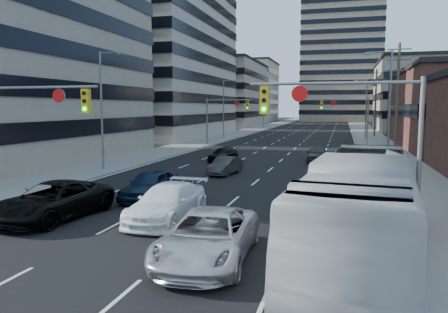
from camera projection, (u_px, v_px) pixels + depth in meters
ground at (59, 291)px, 11.63m from camera, size 400.00×400.00×0.00m
road_surface at (319, 123)px, 136.25m from camera, size 18.00×300.00×0.02m
sidewalk_left at (282, 122)px, 139.25m from camera, size 5.00×300.00×0.15m
sidewalk_right at (358, 123)px, 133.24m from camera, size 5.00×300.00×0.15m
office_left_mid at (138, 54)px, 74.63m from camera, size 26.00×34.00×28.00m
office_left_far at (219, 95)px, 112.87m from camera, size 20.00×30.00×16.00m
office_right_far at (435, 97)px, 88.66m from camera, size 22.00×28.00×14.00m
apartment_tower at (342, 37)px, 150.59m from camera, size 26.00×26.00×58.00m
bg_block_left at (240, 92)px, 152.03m from camera, size 24.00×24.00×20.00m
bg_block_right at (432, 103)px, 127.21m from camera, size 22.00×22.00×12.00m
signal_near_left at (25, 119)px, 20.76m from camera, size 6.59×0.33×6.00m
signal_near_right at (350, 121)px, 16.86m from camera, size 6.59×0.33×6.00m
signal_far_left at (224, 112)px, 56.29m from camera, size 6.09×0.33×6.00m
signal_far_right at (348, 112)px, 52.27m from camera, size 6.09×0.33×6.00m
utility_pole_block at (397, 98)px, 42.30m from camera, size 2.20×0.28×11.00m
utility_pole_midblock at (376, 102)px, 71.06m from camera, size 2.20×0.28×11.00m
utility_pole_distant at (366, 103)px, 99.82m from camera, size 2.20×0.28×11.00m
streetlight_left_near at (103, 105)px, 32.94m from camera, size 2.03×0.22×9.00m
streetlight_left_mid at (225, 106)px, 66.49m from camera, size 2.03×0.22×9.00m
streetlight_left_far at (264, 106)px, 100.04m from camera, size 2.03×0.22×9.00m
streetlight_right_near at (388, 105)px, 32.32m from camera, size 2.03×0.22×9.00m
streetlight_right_far at (365, 106)px, 65.88m from camera, size 2.03×0.22×9.00m
black_pickup at (54, 201)px, 19.02m from camera, size 3.23×6.08×1.63m
white_van at (167, 203)px, 18.77m from camera, size 2.37×5.43×1.55m
silver_suv at (208, 237)px, 13.85m from camera, size 2.92×5.80×1.57m
transit_bus at (362, 209)px, 13.67m from camera, size 4.10×12.49×3.42m
sedan_blue at (151, 185)px, 23.07m from camera, size 2.08×4.70×1.57m
sedan_grey_center at (225, 166)px, 31.64m from camera, size 1.85×4.01×1.27m
sedan_black_far at (223, 155)px, 39.31m from camera, size 2.18×4.41×1.23m
sedan_grey_right at (317, 154)px, 38.68m from camera, size 1.96×4.50×1.51m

